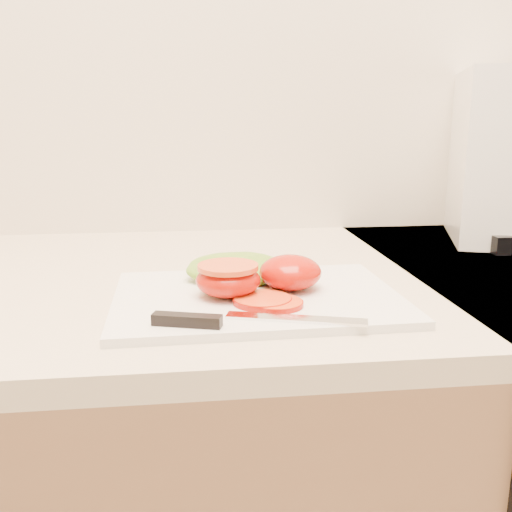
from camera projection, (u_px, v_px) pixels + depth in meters
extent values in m
cube|color=beige|center=(262.00, 2.00, 1.02)|extent=(4.00, 0.05, 2.70)
cube|color=beige|center=(288.00, 281.00, 0.84)|extent=(3.92, 0.65, 0.03)
cube|color=white|center=(257.00, 298.00, 0.69)|extent=(0.35, 0.25, 0.01)
ellipsoid|color=red|center=(290.00, 272.00, 0.71)|extent=(0.08, 0.08, 0.04)
ellipsoid|color=red|center=(228.00, 280.00, 0.68)|extent=(0.08, 0.08, 0.04)
cylinder|color=red|center=(228.00, 267.00, 0.67)|extent=(0.07, 0.07, 0.01)
cylinder|color=orange|center=(262.00, 300.00, 0.66)|extent=(0.07, 0.07, 0.01)
cylinder|color=orange|center=(277.00, 303.00, 0.65)|extent=(0.06, 0.06, 0.01)
ellipsoid|color=olive|center=(239.00, 269.00, 0.75)|extent=(0.15, 0.10, 0.03)
cube|color=silver|center=(296.00, 319.00, 0.60)|extent=(0.15, 0.06, 0.00)
cube|color=black|center=(187.00, 320.00, 0.58)|extent=(0.07, 0.04, 0.01)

